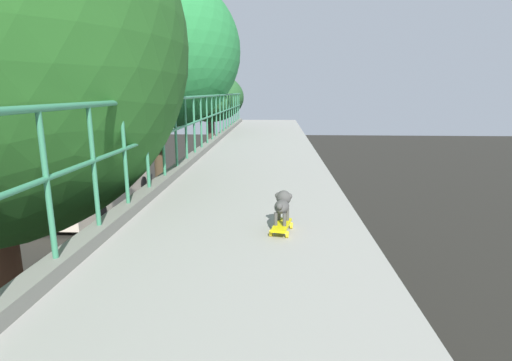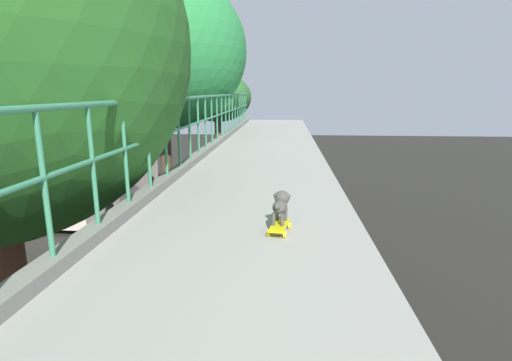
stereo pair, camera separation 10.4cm
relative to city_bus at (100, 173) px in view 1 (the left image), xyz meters
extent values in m
cylinder|color=#37835C|center=(8.63, -19.29, 3.99)|extent=(0.04, 0.04, 1.14)
cylinder|color=#37835C|center=(8.63, -18.52, 3.99)|extent=(0.04, 0.04, 1.14)
cylinder|color=#37835C|center=(8.63, -17.76, 3.99)|extent=(0.04, 0.04, 1.14)
cylinder|color=#37835C|center=(8.63, -16.99, 3.99)|extent=(0.04, 0.04, 1.14)
cylinder|color=#37835C|center=(8.63, -16.23, 3.99)|extent=(0.04, 0.04, 1.14)
cylinder|color=#37835C|center=(8.63, -15.47, 3.99)|extent=(0.04, 0.04, 1.14)
cylinder|color=#37835C|center=(8.63, -14.70, 3.99)|extent=(0.04, 0.04, 1.14)
cylinder|color=#37835C|center=(8.63, -13.94, 3.99)|extent=(0.04, 0.04, 1.14)
cylinder|color=#37835C|center=(8.63, -13.17, 3.99)|extent=(0.04, 0.04, 1.14)
cylinder|color=#37835C|center=(8.63, -12.41, 3.99)|extent=(0.04, 0.04, 1.14)
cylinder|color=#37835C|center=(8.63, -11.64, 3.99)|extent=(0.04, 0.04, 1.14)
cylinder|color=#37835C|center=(8.63, -10.88, 3.99)|extent=(0.04, 0.04, 1.14)
cylinder|color=#37835C|center=(8.63, -10.11, 3.99)|extent=(0.04, 0.04, 1.14)
cylinder|color=#37835C|center=(8.63, -9.35, 3.99)|extent=(0.04, 0.04, 1.14)
cylinder|color=#37835C|center=(8.63, -8.59, 3.99)|extent=(0.04, 0.04, 1.14)
cylinder|color=#37835C|center=(8.63, -7.82, 3.99)|extent=(0.04, 0.04, 1.14)
cylinder|color=#37835C|center=(8.63, -7.06, 3.99)|extent=(0.04, 0.04, 1.14)
cylinder|color=#37835C|center=(8.63, -6.29, 3.99)|extent=(0.04, 0.04, 1.14)
cylinder|color=#37835C|center=(8.63, -5.53, 3.99)|extent=(0.04, 0.04, 1.14)
cylinder|color=#37835C|center=(8.63, -4.76, 3.99)|extent=(0.04, 0.04, 1.14)
cylinder|color=#37835C|center=(8.63, -4.00, 3.99)|extent=(0.04, 0.04, 1.14)
cube|color=beige|center=(0.00, 0.00, -0.08)|extent=(2.54, 10.60, 3.26)
cube|color=black|center=(0.00, 0.00, 0.49)|extent=(2.56, 9.75, 0.70)
cylinder|color=black|center=(1.22, 3.71, -1.51)|extent=(0.28, 0.96, 0.96)
cylinder|color=black|center=(-1.22, 3.71, -1.51)|extent=(0.28, 0.96, 0.96)
cylinder|color=black|center=(1.22, -2.92, -1.51)|extent=(0.28, 0.96, 0.96)
cylinder|color=black|center=(-1.22, -2.92, -1.51)|extent=(0.28, 0.96, 0.96)
cylinder|color=#553424|center=(6.10, -16.60, 0.83)|extent=(0.53, 0.53, 5.64)
cylinder|color=#483825|center=(6.23, -8.53, 1.20)|extent=(0.40, 0.40, 6.38)
ellipsoid|color=#29823F|center=(6.23, -8.53, 5.98)|extent=(5.78, 5.78, 5.19)
cylinder|color=#4A362E|center=(6.03, 3.80, 0.54)|extent=(0.49, 0.49, 5.07)
ellipsoid|color=#285C2A|center=(6.03, 3.80, 4.28)|extent=(4.37, 4.37, 3.17)
cube|color=#D2C20D|center=(10.39, -18.30, 3.37)|extent=(0.22, 0.43, 0.02)
cylinder|color=yellow|center=(10.50, -18.18, 3.33)|extent=(0.04, 0.07, 0.06)
cylinder|color=yellow|center=(10.34, -18.15, 3.33)|extent=(0.04, 0.07, 0.06)
cylinder|color=yellow|center=(10.45, -18.44, 3.33)|extent=(0.04, 0.07, 0.06)
cylinder|color=yellow|center=(10.29, -18.41, 3.33)|extent=(0.04, 0.07, 0.06)
cylinder|color=#464542|center=(10.45, -18.18, 3.45)|extent=(0.04, 0.04, 0.13)
cylinder|color=#464542|center=(10.36, -18.17, 3.45)|extent=(0.04, 0.04, 0.13)
cylinder|color=#464542|center=(10.42, -18.36, 3.45)|extent=(0.04, 0.04, 0.13)
cylinder|color=#464542|center=(10.33, -18.34, 3.45)|extent=(0.04, 0.04, 0.13)
ellipsoid|color=#464542|center=(10.39, -18.26, 3.55)|extent=(0.19, 0.26, 0.13)
sphere|color=#464542|center=(10.41, -18.16, 3.62)|extent=(0.15, 0.15, 0.15)
ellipsoid|color=#454042|center=(10.42, -18.10, 3.60)|extent=(0.07, 0.08, 0.05)
sphere|color=#464542|center=(10.47, -18.17, 3.63)|extent=(0.06, 0.06, 0.06)
sphere|color=#464542|center=(10.35, -18.15, 3.63)|extent=(0.06, 0.06, 0.06)
sphere|color=#464542|center=(10.37, -18.38, 3.59)|extent=(0.07, 0.07, 0.07)
camera|label=1|loc=(10.32, -22.04, 4.68)|focal=27.55mm
camera|label=2|loc=(10.43, -22.03, 4.68)|focal=27.55mm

